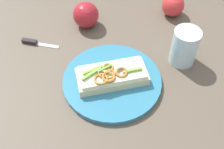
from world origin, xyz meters
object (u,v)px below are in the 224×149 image
knife (35,43)px  apple_2 (173,5)px  sandwich (112,75)px  plate (112,81)px  apple_0 (86,15)px  drinking_glass (184,47)px

knife → apple_2: bearing=30.5°
knife → sandwich: bearing=-20.7°
plate → sandwich: (-0.00, -0.00, 0.03)m
apple_0 → sandwich: bearing=-95.4°
sandwich → apple_2: 0.36m
drinking_glass → sandwich: bearing=178.7°
apple_2 → drinking_glass: bearing=-114.0°
apple_0 → apple_2: 0.29m
plate → drinking_glass: drinking_glass is taller
apple_0 → apple_2: (0.28, -0.07, -0.00)m
sandwich → apple_2: size_ratio=2.68×
sandwich → knife: size_ratio=1.95×
plate → drinking_glass: (0.22, -0.01, 0.05)m
plate → knife: plate is taller
plate → apple_0: 0.26m
apple_0 → drinking_glass: size_ratio=0.76×
apple_0 → apple_2: apple_0 is taller
sandwich → knife: 0.28m
knife → drinking_glass: bearing=3.6°
apple_2 → drinking_glass: size_ratio=0.68×
apple_0 → drinking_glass: (0.19, -0.26, 0.01)m
sandwich → knife: (-0.15, 0.23, -0.03)m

